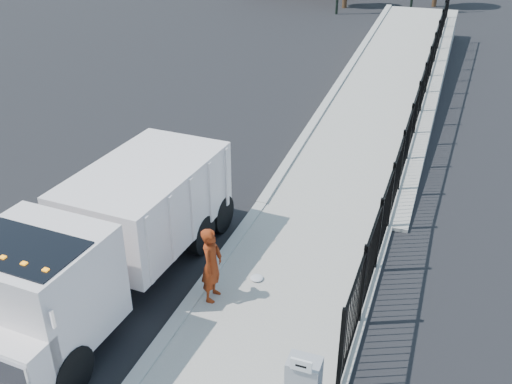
% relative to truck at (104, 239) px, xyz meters
% --- Properties ---
extents(ground, '(120.00, 120.00, 0.00)m').
position_rel_truck_xyz_m(ground, '(1.86, 0.88, -1.47)').
color(ground, black).
rests_on(ground, ground).
extents(sidewalk, '(3.55, 12.00, 0.12)m').
position_rel_truck_xyz_m(sidewalk, '(3.79, -1.12, -1.41)').
color(sidewalk, '#9E998E').
rests_on(sidewalk, ground).
extents(curb, '(0.30, 12.00, 0.16)m').
position_rel_truck_xyz_m(curb, '(1.86, -1.12, -1.39)').
color(curb, '#ADAAA3').
rests_on(curb, ground).
extents(ramp, '(3.95, 24.06, 3.19)m').
position_rel_truck_xyz_m(ramp, '(3.99, 16.88, -1.47)').
color(ramp, '#9E998E').
rests_on(ramp, ground).
extents(iron_fence, '(0.10, 28.00, 1.80)m').
position_rel_truck_xyz_m(iron_fence, '(5.41, 12.88, -0.57)').
color(iron_fence, black).
rests_on(iron_fence, ground).
extents(truck, '(2.89, 7.75, 2.61)m').
position_rel_truck_xyz_m(truck, '(0.00, 0.00, 0.00)').
color(truck, black).
rests_on(truck, ground).
extents(worker, '(0.43, 0.65, 1.74)m').
position_rel_truck_xyz_m(worker, '(2.26, 0.53, -0.48)').
color(worker, maroon).
rests_on(worker, sidewalk).
extents(arrow_sign, '(0.35, 0.04, 0.22)m').
position_rel_truck_xyz_m(arrow_sign, '(4.96, -2.10, 0.01)').
color(arrow_sign, white).
rests_on(arrow_sign, utility_cabinet).
extents(debris, '(0.31, 0.31, 0.08)m').
position_rel_truck_xyz_m(debris, '(2.94, 1.46, -1.31)').
color(debris, silver).
rests_on(debris, sidewalk).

